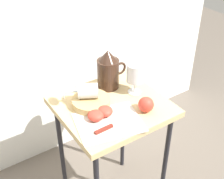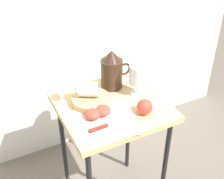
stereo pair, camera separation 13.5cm
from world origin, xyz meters
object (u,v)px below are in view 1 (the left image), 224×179
Objects in this scene: apple_half_left at (96,115)px; knife at (110,126)px; wine_glass_upright at (135,74)px; apple_whole at (146,104)px; basket_tray at (91,102)px; wine_glass_tipped_near at (87,91)px; table at (112,118)px; apple_half_right at (105,111)px; pitcher at (108,73)px.

apple_half_left reaches higher than knife.
wine_glass_upright reaches higher than knife.
knife is (-0.19, -0.01, -0.03)m from apple_whole.
wine_glass_upright is at bearing 72.24° from apple_whole.
basket_tray is 0.06m from wine_glass_tipped_near.
apple_whole is (0.10, -0.12, 0.12)m from table.
apple_half_right is at bearing 156.72° from apple_whole.
basket_tray is (-0.08, 0.05, 0.10)m from table.
apple_half_left is 0.33× the size of knife.
pitcher is at bearing 53.35° from apple_half_right.
wine_glass_tipped_near is at bearing 99.76° from apple_half_right.
table is 0.19m from knife.
wine_glass_upright is 0.28m from apple_half_left.
pitcher reaches higher than apple_half_left.
wine_glass_tipped_near is at bearing 134.75° from apple_whole.
knife is at bearing -93.90° from basket_tray.
wine_glass_tipped_near is 0.13m from apple_half_left.
table is at bearing -172.35° from wine_glass_upright.
apple_whole is (0.22, -0.07, 0.01)m from apple_half_left.
apple_half_left is at bearing -154.96° from table.
wine_glass_upright is at bearing -55.44° from pitcher.
apple_half_right is (-0.14, -0.18, -0.06)m from pitcher.
table is 3.48× the size of pitcher.
wine_glass_upright is 2.20× the size of apple_half_left.
table is 4.17× the size of wine_glass_tipped_near.
apple_half_right is 0.33× the size of knife.
pitcher reaches higher than wine_glass_tipped_near.
basket_tray is 0.25m from apple_whole.
pitcher is at bearing 124.56° from wine_glass_upright.
wine_glass_upright is (0.08, -0.11, 0.02)m from pitcher.
pitcher reaches higher than apple_half_right.
apple_whole is at bearing -17.59° from apple_half_left.
pitcher reaches higher than knife.
wine_glass_tipped_near reaches higher than basket_tray.
apple_whole is at bearing -45.25° from wine_glass_tipped_near.
apple_half_left and apple_half_right have the same top height.
basket_tray reaches higher than table.
wine_glass_tipped_near is 0.21m from knife.
table is at bearing 127.81° from apple_whole.
apple_half_left is 1.00× the size of apple_half_right.
apple_half_right is 0.18m from apple_whole.
pitcher is 0.14m from wine_glass_upright.
pitcher is 0.92× the size of knife.
table is 9.86× the size of apple_half_right.
wine_glass_tipped_near is 2.37× the size of apple_half_right.
table is 9.86× the size of apple_half_left.
apple_half_right reaches higher than knife.
apple_whole reaches higher than knife.
wine_glass_upright is 0.93× the size of wine_glass_tipped_near.
apple_half_right is (0.01, -0.10, 0.01)m from basket_tray.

